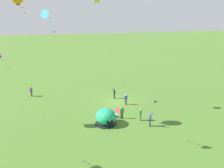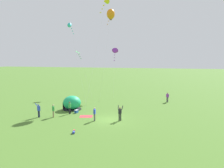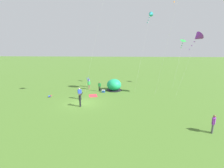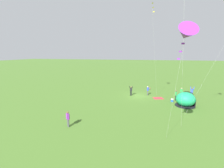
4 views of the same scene
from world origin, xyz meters
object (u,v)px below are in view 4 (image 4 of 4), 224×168
Objects in this scene: person_near_tent at (68,118)px; kite_purple at (186,33)px; person_center_field at (181,92)px; cooler_box at (172,100)px; popup_tent at (186,100)px; person_with_toddler at (131,90)px; person_far_back at (148,90)px; person_arms_raised at (192,92)px; person_strolling at (176,95)px; toddler_crawling at (150,88)px.

kite_purple is (-10.32, 2.31, 8.04)m from person_near_tent.
cooler_box is at bearing 57.21° from person_center_field.
popup_tent is 1.63× the size of person_center_field.
person_near_tent is at bearing 43.45° from cooler_box.
person_far_back is (-3.01, -0.98, -0.03)m from person_with_toddler.
person_arms_raised is at bearing -164.18° from person_center_field.
person_with_toddler is 1.10× the size of person_far_back.
popup_tent is at bearing 155.85° from person_with_toddler.
person_near_tent is (5.27, 13.58, -0.03)m from person_with_toddler.
person_strolling and person_far_back have the same top height.
person_center_field is 5.82m from person_far_back.
kite_purple is (3.42, 12.09, 8.00)m from popup_tent.
popup_tent is 14.90m from kite_purple.
cooler_box is (1.56, -1.76, -0.78)m from popup_tent.
person_with_toddler is 1.10× the size of person_center_field.
toddler_crawling is at bearing -95.32° from person_far_back.
popup_tent is 1.49× the size of person_with_toddler.
toddler_crawling is 4.99m from person_far_back.
person_center_field is 19.01m from kite_purple.
person_near_tent is at bearing -12.60° from kite_purple.
person_far_back is at bearing -83.09° from kite_purple.
cooler_box is at bearing -97.65° from kite_purple.
popup_tent reaches higher than cooler_box.
person_arms_raised is at bearing 148.39° from toddler_crawling.
person_far_back is (5.46, -4.78, -0.03)m from popup_tent.
person_arms_raised is at bearing -176.49° from person_far_back.
person_far_back reaches higher than toddler_crawling.
person_strolling is at bearing 170.43° from person_with_toddler.
cooler_box is 0.33× the size of person_center_field.
person_strolling is 0.18× the size of kite_purple.
kite_purple is at bearing 82.35° from cooler_box.
person_with_toddler is (3.46, 5.89, 0.82)m from toddler_crawling.
person_center_field reaches higher than cooler_box.
kite_purple reaches higher than person_near_tent.
popup_tent is 2.68m from person_strolling.
popup_tent reaches higher than person_arms_raised.
person_arms_raised is (-1.85, -0.52, 0.03)m from person_center_field.
person_center_field is at bearing -119.88° from person_strolling.
person_far_back is (-8.27, -14.56, 0.00)m from person_near_tent.
popup_tent reaches higher than toddler_crawling.
kite_purple is (2.51, 14.61, 8.04)m from person_strolling.
person_far_back is at bearing 3.51° from person_arms_raised.
popup_tent is 16.86m from person_near_tent.
person_strolling is 1.00× the size of person_far_back.
popup_tent is at bearing 138.83° from person_far_back.
kite_purple is (-1.59, 21.77, 8.82)m from toddler_crawling.
person_near_tent and person_center_field have the same top height.
person_near_tent is (13.74, 9.78, -0.03)m from popup_tent.
person_center_field is 0.18× the size of kite_purple.
person_near_tent is 0.91× the size of person_arms_raised.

